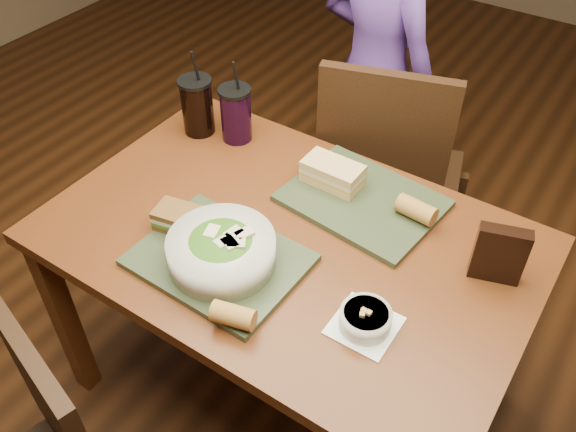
% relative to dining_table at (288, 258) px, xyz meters
% --- Properties ---
extents(ground, '(6.00, 6.00, 0.00)m').
position_rel_dining_table_xyz_m(ground, '(0.00, 0.00, -0.66)').
color(ground, '#381C0B').
rests_on(ground, ground).
extents(dining_table, '(1.30, 0.85, 0.75)m').
position_rel_dining_table_xyz_m(dining_table, '(0.00, 0.00, 0.00)').
color(dining_table, '#542810').
rests_on(dining_table, ground).
extents(chair_far, '(0.54, 0.55, 1.00)m').
position_rel_dining_table_xyz_m(chair_far, '(0.02, 0.63, -0.10)').
color(chair_far, black).
rests_on(chair_far, ground).
extents(diner, '(0.57, 0.42, 1.43)m').
position_rel_dining_table_xyz_m(diner, '(-0.25, 0.98, 0.05)').
color(diner, '#4F2D7E').
rests_on(diner, ground).
extents(tray_near, '(0.43, 0.33, 0.02)m').
position_rel_dining_table_xyz_m(tray_near, '(-0.09, -0.18, 0.10)').
color(tray_near, '#2D3721').
rests_on(tray_near, dining_table).
extents(tray_far, '(0.45, 0.36, 0.02)m').
position_rel_dining_table_xyz_m(tray_far, '(0.10, 0.23, 0.10)').
color(tray_far, '#2D3721').
rests_on(tray_far, dining_table).
extents(salad_bowl, '(0.27, 0.27, 0.09)m').
position_rel_dining_table_xyz_m(salad_bowl, '(-0.07, -0.19, 0.15)').
color(salad_bowl, silver).
rests_on(salad_bowl, tray_near).
extents(soup_bowl, '(0.15, 0.15, 0.06)m').
position_rel_dining_table_xyz_m(soup_bowl, '(0.32, -0.15, 0.12)').
color(soup_bowl, white).
rests_on(soup_bowl, dining_table).
extents(sandwich_near, '(0.14, 0.11, 0.06)m').
position_rel_dining_table_xyz_m(sandwich_near, '(-0.25, -0.15, 0.14)').
color(sandwich_near, '#593819').
rests_on(sandwich_near, tray_near).
extents(sandwich_far, '(0.17, 0.10, 0.07)m').
position_rel_dining_table_xyz_m(sandwich_far, '(-0.01, 0.24, 0.14)').
color(sandwich_far, tan).
rests_on(sandwich_far, tray_far).
extents(baguette_near, '(0.11, 0.08, 0.05)m').
position_rel_dining_table_xyz_m(baguette_near, '(0.07, -0.32, 0.13)').
color(baguette_near, '#AD7533').
rests_on(baguette_near, tray_near).
extents(baguette_far, '(0.11, 0.06, 0.05)m').
position_rel_dining_table_xyz_m(baguette_far, '(0.26, 0.24, 0.14)').
color(baguette_far, '#AD7533').
rests_on(baguette_far, tray_far).
extents(cup_cola, '(0.11, 0.11, 0.29)m').
position_rel_dining_table_xyz_m(cup_cola, '(-0.51, 0.25, 0.19)').
color(cup_cola, black).
rests_on(cup_cola, dining_table).
extents(cup_berry, '(0.10, 0.10, 0.28)m').
position_rel_dining_table_xyz_m(cup_berry, '(-0.39, 0.28, 0.18)').
color(cup_berry, black).
rests_on(cup_berry, dining_table).
extents(chip_bag, '(0.13, 0.07, 0.16)m').
position_rel_dining_table_xyz_m(chip_bag, '(0.51, 0.16, 0.17)').
color(chip_bag, black).
rests_on(chip_bag, dining_table).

